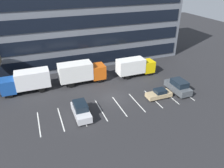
{
  "coord_description": "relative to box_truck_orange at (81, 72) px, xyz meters",
  "views": [
    {
      "loc": [
        -10.45,
        -26.62,
        17.35
      ],
      "look_at": [
        0.54,
        1.71,
        1.4
      ],
      "focal_mm": 34.64,
      "sensor_mm": 36.0,
      "label": 1
    }
  ],
  "objects": [
    {
      "name": "suv_charcoal",
      "position": [
        13.55,
        -8.79,
        -1.06
      ],
      "size": [
        2.03,
        4.78,
        2.16
      ],
      "color": "#474C51",
      "rests_on": "ground_plane"
    },
    {
      "name": "sedan_tan",
      "position": [
        9.78,
        -9.2,
        -1.44
      ],
      "size": [
        3.94,
        1.65,
        1.41
      ],
      "color": "tan",
      "rests_on": "ground_plane"
    },
    {
      "name": "box_truck_yellow",
      "position": [
        9.87,
        -0.73,
        -0.22
      ],
      "size": [
        7.21,
        2.39,
        3.34
      ],
      "color": "yellow",
      "rests_on": "ground_plane"
    },
    {
      "name": "suv_silver",
      "position": [
        -2.54,
        -9.62,
        -1.13
      ],
      "size": [
        1.88,
        4.45,
        2.01
      ],
      "color": "silver",
      "rests_on": "ground_plane"
    },
    {
      "name": "box_truck_blue",
      "position": [
        -8.87,
        0.01,
        -0.13
      ],
      "size": [
        7.56,
        2.5,
        3.51
      ],
      "color": "#194799",
      "rests_on": "ground_plane"
    },
    {
      "name": "ground_plane",
      "position": [
        3.19,
        -6.59,
        -2.1
      ],
      "size": [
        120.0,
        120.0,
        0.0
      ],
      "primitive_type": "plane",
      "color": "#262628"
    },
    {
      "name": "box_truck_orange",
      "position": [
        0.0,
        0.0,
        0.0
      ],
      "size": [
        8.06,
        2.67,
        3.74
      ],
      "color": "#D85914",
      "rests_on": "ground_plane"
    },
    {
      "name": "lot_markings",
      "position": [
        3.19,
        -9.24,
        -2.1
      ],
      "size": [
        22.54,
        5.4,
        0.01
      ],
      "color": "silver",
      "rests_on": "ground_plane"
    },
    {
      "name": "office_building",
      "position": [
        3.19,
        11.36,
        6.9
      ],
      "size": [
        40.62,
        11.68,
        18.0
      ],
      "color": "slate",
      "rests_on": "ground_plane"
    }
  ]
}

